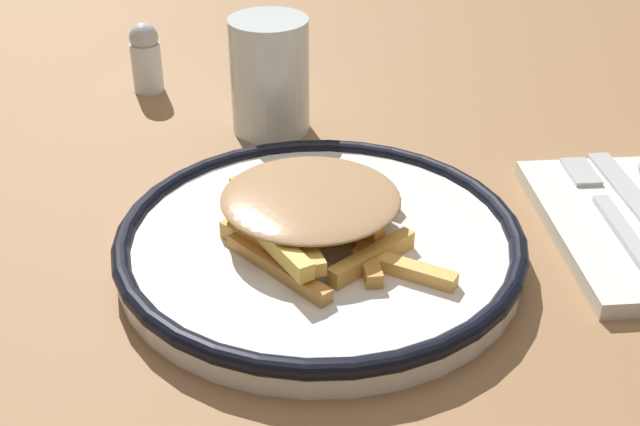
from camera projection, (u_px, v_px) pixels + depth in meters
The scene contains 6 objects.
ground_plane at pixel (320, 259), 0.62m from camera, with size 2.60×2.60×0.00m, color #956C47.
plate at pixel (320, 243), 0.61m from camera, with size 0.29×0.29×0.03m.
fries_heap at pixel (311, 212), 0.60m from camera, with size 0.16×0.17×0.03m.
fork at pixel (609, 212), 0.64m from camera, with size 0.03×0.18×0.01m.
water_glass at pixel (270, 76), 0.78m from camera, with size 0.07×0.07×0.11m, color silver.
salt_shaker at pixel (146, 57), 0.86m from camera, with size 0.03×0.03×0.07m.
Camera 1 is at (-0.07, -0.50, 0.35)m, focal length 47.68 mm.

